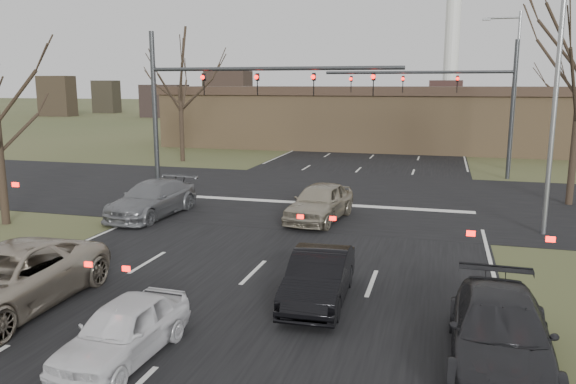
# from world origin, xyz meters

# --- Properties ---
(ground) EXTENTS (360.00, 360.00, 0.00)m
(ground) POSITION_xyz_m (0.00, 0.00, 0.00)
(ground) COLOR #3E4926
(ground) RESTS_ON ground
(road_main) EXTENTS (14.00, 300.00, 0.02)m
(road_main) POSITION_xyz_m (0.00, 60.00, 0.01)
(road_main) COLOR black
(road_main) RESTS_ON ground
(road_cross) EXTENTS (200.00, 14.00, 0.02)m
(road_cross) POSITION_xyz_m (0.00, 15.00, 0.01)
(road_cross) COLOR black
(road_cross) RESTS_ON ground
(building) EXTENTS (42.40, 10.40, 5.30)m
(building) POSITION_xyz_m (2.00, 38.00, 2.67)
(building) COLOR #8D6F4C
(building) RESTS_ON ground
(mast_arm_near) EXTENTS (12.12, 0.24, 8.00)m
(mast_arm_near) POSITION_xyz_m (-5.23, 13.00, 5.07)
(mast_arm_near) COLOR #383A3D
(mast_arm_near) RESTS_ON ground
(mast_arm_far) EXTENTS (11.12, 0.24, 8.00)m
(mast_arm_far) POSITION_xyz_m (6.18, 23.00, 5.02)
(mast_arm_far) COLOR #383A3D
(mast_arm_far) RESTS_ON ground
(streetlight_right_near) EXTENTS (2.34, 0.25, 10.00)m
(streetlight_right_near) POSITION_xyz_m (8.82, 10.00, 5.59)
(streetlight_right_near) COLOR gray
(streetlight_right_near) RESTS_ON ground
(streetlight_right_far) EXTENTS (2.34, 0.25, 10.00)m
(streetlight_right_far) POSITION_xyz_m (9.32, 27.00, 5.59)
(streetlight_right_far) COLOR gray
(streetlight_right_far) RESTS_ON ground
(tree_left_far) EXTENTS (5.70, 5.70, 9.50)m
(tree_left_far) POSITION_xyz_m (-13.00, 25.00, 7.34)
(tree_left_far) COLOR black
(tree_left_far) RESTS_ON ground
(car_silver_suv) EXTENTS (2.75, 5.75, 1.58)m
(car_silver_suv) POSITION_xyz_m (-4.93, -1.26, 0.79)
(car_silver_suv) COLOR #A59986
(car_silver_suv) RESTS_ON ground
(car_white_sedan) EXTENTS (1.59, 3.65, 1.22)m
(car_white_sedan) POSITION_xyz_m (-0.82, -2.69, 0.61)
(car_white_sedan) COLOR silver
(car_white_sedan) RESTS_ON ground
(car_black_hatch) EXTENTS (1.58, 4.07, 1.32)m
(car_black_hatch) POSITION_xyz_m (2.34, 1.34, 0.66)
(car_black_hatch) COLOR black
(car_black_hatch) RESTS_ON ground
(car_charcoal_sedan) EXTENTS (2.08, 4.85, 1.39)m
(car_charcoal_sedan) POSITION_xyz_m (6.50, -0.98, 0.70)
(car_charcoal_sedan) COLOR black
(car_charcoal_sedan) RESTS_ON ground
(car_grey_ahead) EXTENTS (2.42, 5.19, 1.46)m
(car_grey_ahead) POSITION_xyz_m (-6.50, 8.79, 0.73)
(car_grey_ahead) COLOR slate
(car_grey_ahead) RESTS_ON ground
(car_silver_ahead) EXTENTS (2.41, 4.73, 1.54)m
(car_silver_ahead) POSITION_xyz_m (0.50, 9.92, 0.77)
(car_silver_ahead) COLOR #A29983
(car_silver_ahead) RESTS_ON ground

